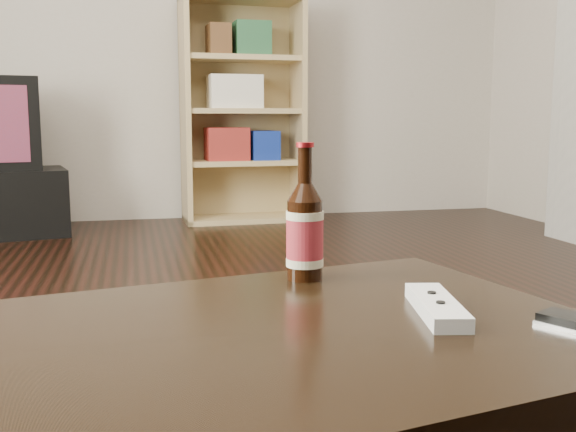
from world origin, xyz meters
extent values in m
cube|color=black|center=(0.00, 0.00, -0.01)|extent=(5.00, 6.00, 0.01)
cube|color=#B7AC9F|center=(0.00, 3.01, 1.35)|extent=(5.00, 0.02, 2.70)
cube|color=tan|center=(0.19, 2.76, 0.73)|extent=(0.05, 0.36, 1.46)
cube|color=tan|center=(0.95, 2.79, 0.73)|extent=(0.05, 0.36, 1.46)
cube|color=tan|center=(0.57, 2.78, 0.02)|extent=(0.80, 0.39, 0.03)
cube|color=tan|center=(0.56, 2.94, 0.73)|extent=(0.79, 0.06, 1.46)
cube|color=tan|center=(0.57, 2.78, 0.39)|extent=(0.73, 0.35, 0.03)
cube|color=tan|center=(0.57, 2.78, 0.73)|extent=(0.73, 0.35, 0.03)
cube|color=tan|center=(0.57, 2.78, 1.07)|extent=(0.73, 0.35, 0.03)
cube|color=maroon|center=(0.46, 2.75, 0.52)|extent=(0.28, 0.23, 0.21)
cube|color=navy|center=(0.71, 2.76, 0.51)|extent=(0.19, 0.23, 0.19)
cube|color=white|center=(0.51, 2.75, 0.85)|extent=(0.35, 0.24, 0.21)
cube|color=#275B38|center=(0.63, 2.76, 1.19)|extent=(0.23, 0.23, 0.21)
cube|color=brown|center=(0.41, 2.75, 1.18)|extent=(0.14, 0.23, 0.19)
cube|color=black|center=(-0.07, -0.83, 0.38)|extent=(1.18, 0.83, 0.05)
cylinder|color=black|center=(0.35, -0.50, 0.18)|extent=(0.07, 0.07, 0.35)
cylinder|color=black|center=(0.14, -0.54, 0.47)|extent=(0.06, 0.06, 0.14)
cylinder|color=maroon|center=(0.14, -0.54, 0.48)|extent=(0.07, 0.07, 0.09)
cylinder|color=beige|center=(0.14, -0.54, 0.52)|extent=(0.07, 0.07, 0.01)
cylinder|color=beige|center=(0.14, -0.54, 0.44)|extent=(0.07, 0.07, 0.01)
cone|color=black|center=(0.14, -0.54, 0.56)|extent=(0.06, 0.06, 0.03)
cylinder|color=black|center=(0.14, -0.54, 0.60)|extent=(0.03, 0.03, 0.06)
cylinder|color=maroon|center=(0.14, -0.54, 0.64)|extent=(0.03, 0.03, 0.01)
cube|color=silver|center=(0.42, -0.90, 0.41)|extent=(0.09, 0.11, 0.01)
cube|color=black|center=(0.42, -0.90, 0.42)|extent=(0.09, 0.10, 0.01)
cube|color=silver|center=(0.27, -0.79, 0.42)|extent=(0.09, 0.20, 0.02)
cylinder|color=black|center=(0.28, -0.76, 0.43)|extent=(0.02, 0.02, 0.00)
cylinder|color=black|center=(0.27, -0.81, 0.43)|extent=(0.02, 0.02, 0.00)
camera|label=1|loc=(-0.15, -1.66, 0.68)|focal=42.00mm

